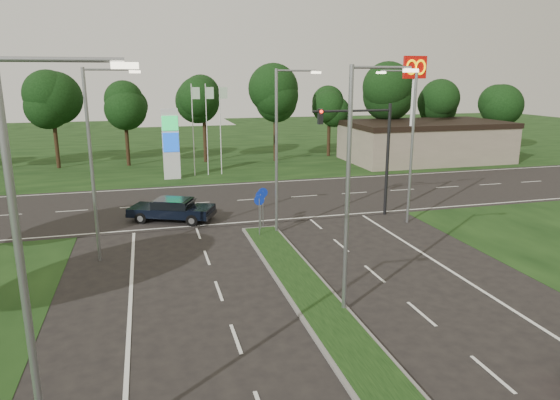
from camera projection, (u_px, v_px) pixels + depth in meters
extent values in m
cube|color=black|center=(194.00, 145.00, 64.54)|extent=(160.00, 50.00, 0.02)
cube|color=black|center=(237.00, 201.00, 35.48)|extent=(160.00, 12.00, 0.02)
cube|color=slate|center=(344.00, 338.00, 16.73)|extent=(2.00, 26.00, 0.12)
cube|color=gray|center=(425.00, 142.00, 51.80)|extent=(16.00, 9.00, 4.00)
cylinder|color=gray|center=(348.00, 195.00, 17.73)|extent=(0.16, 0.16, 9.00)
cylinder|color=gray|center=(382.00, 67.00, 16.95)|extent=(2.20, 0.10, 0.10)
cube|color=#FFF2CC|center=(411.00, 71.00, 17.25)|extent=(0.50, 0.22, 0.12)
cylinder|color=gray|center=(276.00, 154.00, 27.10)|extent=(0.16, 0.16, 9.00)
cylinder|color=gray|center=(296.00, 71.00, 26.32)|extent=(2.20, 0.10, 0.10)
cube|color=#FFF2CC|center=(316.00, 73.00, 26.62)|extent=(0.50, 0.22, 0.12)
cylinder|color=gray|center=(24.00, 292.00, 9.76)|extent=(0.16, 0.16, 9.00)
cylinder|color=gray|center=(61.00, 60.00, 8.98)|extent=(2.20, 0.10, 0.10)
cube|color=#FFF2CC|center=(125.00, 66.00, 9.28)|extent=(0.50, 0.22, 0.12)
cylinder|color=gray|center=(92.00, 168.00, 22.88)|extent=(0.16, 0.16, 9.00)
cylinder|color=gray|center=(109.00, 69.00, 22.10)|extent=(2.20, 0.10, 0.10)
cube|color=#FFF2CC|center=(135.00, 72.00, 22.40)|extent=(0.50, 0.22, 0.12)
cylinder|color=gray|center=(412.00, 148.00, 29.17)|extent=(0.16, 0.16, 9.00)
cylinder|color=gray|center=(399.00, 71.00, 27.83)|extent=(2.20, 0.10, 0.10)
cube|color=#FFF2CC|center=(381.00, 73.00, 27.58)|extent=(0.50, 0.22, 0.12)
cylinder|color=black|center=(387.00, 160.00, 31.16)|extent=(0.20, 0.20, 7.00)
cylinder|color=black|center=(352.00, 111.00, 29.78)|extent=(5.00, 0.14, 0.14)
cube|color=black|center=(320.00, 117.00, 29.35)|extent=(0.28, 0.28, 0.90)
sphere|color=#FF190C|center=(321.00, 112.00, 29.11)|extent=(0.20, 0.20, 0.20)
cylinder|color=gray|center=(259.00, 218.00, 27.18)|extent=(0.06, 0.06, 2.20)
cylinder|color=#0C26A5|center=(259.00, 200.00, 26.94)|extent=(0.56, 0.04, 0.56)
cylinder|color=gray|center=(261.00, 213.00, 28.19)|extent=(0.06, 0.06, 2.20)
cylinder|color=#0C26A5|center=(260.00, 196.00, 27.95)|extent=(0.56, 0.04, 0.56)
cylinder|color=gray|center=(263.00, 209.00, 28.92)|extent=(0.06, 0.06, 2.20)
cylinder|color=#0C26A5|center=(263.00, 193.00, 28.68)|extent=(0.56, 0.04, 0.56)
cube|color=silver|center=(171.00, 144.00, 42.19)|extent=(1.40, 0.30, 6.00)
cube|color=#0CA53F|center=(170.00, 123.00, 41.58)|extent=(1.30, 0.08, 1.20)
cube|color=#0C3FBF|center=(171.00, 142.00, 41.97)|extent=(1.30, 0.08, 1.60)
cylinder|color=silver|center=(193.00, 131.00, 43.39)|extent=(0.08, 0.08, 8.00)
cube|color=#B2D8B2|center=(196.00, 93.00, 42.70)|extent=(0.70, 0.02, 1.00)
cylinder|color=silver|center=(207.00, 130.00, 43.69)|extent=(0.08, 0.08, 8.00)
cube|color=#B2D8B2|center=(210.00, 93.00, 43.01)|extent=(0.70, 0.02, 1.00)
cylinder|color=silver|center=(221.00, 130.00, 43.99)|extent=(0.08, 0.08, 8.00)
cube|color=#B2D8B2|center=(223.00, 93.00, 43.31)|extent=(0.70, 0.02, 1.00)
cylinder|color=silver|center=(412.00, 116.00, 46.31)|extent=(0.30, 0.30, 10.00)
cube|color=#BF0C07|center=(415.00, 67.00, 45.25)|extent=(2.20, 0.35, 2.00)
torus|color=#FFC600|center=(412.00, 67.00, 44.93)|extent=(1.06, 0.16, 1.06)
torus|color=#FFC600|center=(421.00, 67.00, 45.16)|extent=(1.06, 0.16, 1.06)
cylinder|color=black|center=(208.00, 142.00, 49.95)|extent=(0.36, 0.36, 4.40)
sphere|color=black|center=(207.00, 98.00, 48.91)|extent=(6.00, 6.00, 6.00)
sphere|color=black|center=(210.00, 88.00, 48.56)|extent=(4.80, 4.80, 4.80)
cube|color=black|center=(172.00, 211.00, 30.41)|extent=(5.38, 3.88, 0.51)
cube|color=black|center=(173.00, 203.00, 30.28)|extent=(2.71, 2.47, 0.48)
cube|color=black|center=(173.00, 199.00, 30.22)|extent=(2.30, 2.22, 0.05)
cylinder|color=black|center=(141.00, 218.00, 29.81)|extent=(0.73, 0.49, 0.70)
cylinder|color=black|center=(153.00, 210.00, 31.62)|extent=(0.73, 0.49, 0.70)
cylinder|color=black|center=(192.00, 221.00, 29.34)|extent=(0.73, 0.49, 0.70)
cylinder|color=black|center=(202.00, 212.00, 31.14)|extent=(0.73, 0.49, 0.70)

